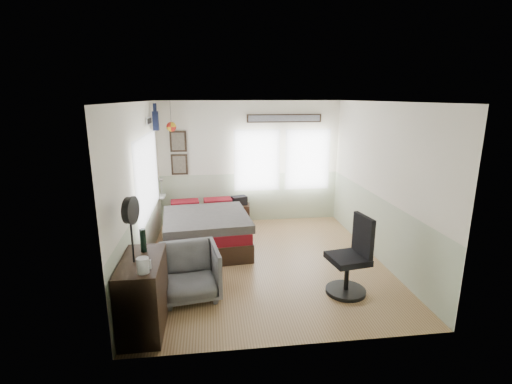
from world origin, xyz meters
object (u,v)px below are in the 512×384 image
Objects in this scene: bed at (205,229)px; armchair at (190,272)px; dresser at (143,294)px; task_chair at (351,262)px; nightstand at (239,215)px.

armchair is (-0.21, -1.90, 0.05)m from bed.
task_chair is (2.83, 0.50, 0.02)m from dresser.
nightstand is (0.94, 2.99, -0.14)m from armchair.
bed is 1.32m from nightstand.
nightstand is (0.74, 1.09, -0.10)m from bed.
bed is at bearing 75.42° from armchair.
task_chair reaches higher than bed.
task_chair is (2.10, -2.07, 0.14)m from bed.
dresser reaches higher than armchair.
armchair is 3.13m from nightstand.
task_chair reaches higher than dresser.
dresser reaches higher than bed.
bed is at bearing -117.36° from nightstand.
bed is at bearing 74.21° from dresser.
bed is at bearing 126.13° from task_chair.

